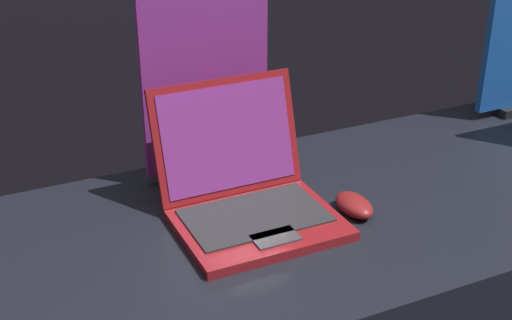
{
  "coord_description": "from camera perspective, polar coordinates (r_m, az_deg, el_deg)",
  "views": [
    {
      "loc": [
        -0.56,
        -0.8,
        1.63
      ],
      "look_at": [
        -0.01,
        0.35,
        1.0
      ],
      "focal_mm": 50.0,
      "sensor_mm": 36.0,
      "label": 1
    }
  ],
  "objects": [
    {
      "name": "laptop_middle",
      "position": [
        1.5,
        -0.82,
        -2.34
      ],
      "size": [
        0.33,
        0.33,
        0.26
      ],
      "color": "maroon",
      "rests_on": "display_counter"
    },
    {
      "name": "mouse_middle",
      "position": [
        1.54,
        7.85,
        -3.59
      ],
      "size": [
        0.06,
        0.11,
        0.04
      ],
      "color": "maroon",
      "rests_on": "display_counter"
    },
    {
      "name": "promo_stand_middle",
      "position": [
        1.62,
        -4.05,
        5.52
      ],
      "size": [
        0.3,
        0.07,
        0.44
      ],
      "color": "black",
      "rests_on": "display_counter"
    }
  ]
}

